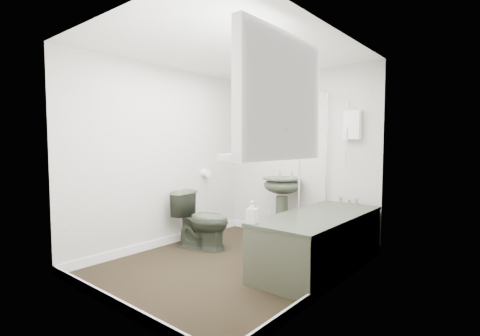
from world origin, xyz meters
The scene contains 22 objects.
floor centered at (0.00, 0.00, -0.01)m, with size 2.30×2.80×0.02m, color black.
ceiling centered at (0.00, 0.00, 2.31)m, with size 2.30×2.80×0.02m, color white.
wall_back centered at (0.00, 1.41, 1.15)m, with size 2.30×0.02×2.30m, color beige.
wall_front centered at (0.00, -1.41, 1.15)m, with size 2.30×0.02×2.30m, color beige.
wall_left centered at (-1.16, 0.00, 1.15)m, with size 0.02×2.80×2.30m, color beige.
wall_right centered at (1.16, 0.00, 1.15)m, with size 0.02×2.80×2.30m, color beige.
skirting centered at (0.00, 0.00, 0.05)m, with size 2.30×2.80×0.10m, color white.
bathtub centered at (0.80, 0.50, 0.29)m, with size 0.72×1.72×0.58m, color #333A2B, non-canonical shape.
bath_screen centered at (0.47, 0.99, 1.28)m, with size 0.04×0.72×1.40m, color silver, non-canonical shape.
shower_box centered at (0.80, 1.34, 1.55)m, with size 0.20×0.10×0.35m, color white.
oval_mirror centered at (-0.07, 1.37, 1.50)m, with size 0.46×0.03×0.62m, color beige.
wall_sconce centered at (-0.47, 1.36, 1.40)m, with size 0.04×0.04×0.22m, color black.
toilet_roll_holder centered at (-1.10, 0.70, 0.90)m, with size 0.11×0.11×0.11m, color white.
window_recess centered at (1.09, -0.70, 1.65)m, with size 0.08×1.00×0.90m, color white.
window_sill centered at (1.02, -0.70, 1.23)m, with size 0.18×1.00×0.04m, color white.
window_blinds centered at (1.04, -0.70, 1.65)m, with size 0.01×0.86×0.76m, color white.
toilet centered at (-0.67, 0.21, 0.36)m, with size 0.40×0.71×0.72m, color #333A2B.
pedestal_sink centered at (-0.07, 1.12, 0.44)m, with size 0.51×0.44×0.87m, color #333A2B, non-canonical shape.
sill_plant centered at (1.04, -0.69, 1.36)m, with size 0.19×0.17×0.21m, color black.
hanging_plant centered at (-0.72, 1.25, 1.59)m, with size 0.34×0.27×0.62m, color black.
soap_bottle centered at (0.51, -0.29, 0.68)m, with size 0.09×0.10×0.21m, color #2D2426.
hanging_pot centered at (-0.72, 1.25, 1.84)m, with size 0.16×0.16×0.12m, color #2A251E.
Camera 1 is at (2.46, -2.82, 1.31)m, focal length 26.00 mm.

